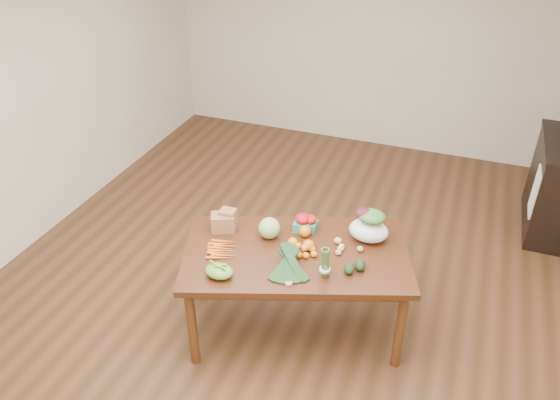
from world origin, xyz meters
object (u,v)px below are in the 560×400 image
at_px(cabbage, 269,228).
at_px(asparagus_bundle, 325,262).
at_px(cabinet, 560,187).
at_px(paper_bag, 223,221).
at_px(mandarin_cluster, 304,249).
at_px(kale_bunch, 289,266).
at_px(dining_table, 295,290).
at_px(salad_bag, 369,227).

distance_m(cabbage, asparagus_bundle, 0.60).
xyz_separation_m(cabinet, cabbage, (-2.21, -2.11, 0.36)).
xyz_separation_m(paper_bag, mandarin_cluster, (0.68, -0.07, -0.04)).
distance_m(kale_bunch, asparagus_bundle, 0.25).
bearing_deg(asparagus_bundle, paper_bag, 144.31).
bearing_deg(mandarin_cluster, cabinet, 49.26).
relative_size(cabbage, kale_bunch, 0.41).
bearing_deg(cabbage, cabinet, 43.57).
height_order(kale_bunch, asparagus_bundle, asparagus_bundle).
xyz_separation_m(dining_table, paper_bag, (-0.62, 0.07, 0.46)).
bearing_deg(dining_table, cabbage, 138.73).
bearing_deg(salad_bag, cabbage, -162.02).
bearing_deg(mandarin_cluster, asparagus_bundle, -42.86).
xyz_separation_m(asparagus_bundle, salad_bag, (0.18, 0.53, -0.01)).
height_order(dining_table, asparagus_bundle, asparagus_bundle).
bearing_deg(salad_bag, dining_table, -144.18).
xyz_separation_m(kale_bunch, salad_bag, (0.42, 0.60, 0.04)).
height_order(dining_table, kale_bunch, kale_bunch).
distance_m(cabbage, kale_bunch, 0.47).
relative_size(mandarin_cluster, kale_bunch, 0.45).
bearing_deg(kale_bunch, cabinet, 32.73).
distance_m(kale_bunch, salad_bag, 0.73).
height_order(paper_bag, mandarin_cluster, paper_bag).
distance_m(cabinet, asparagus_bundle, 2.97).
bearing_deg(cabinet, salad_bag, -128.77).
relative_size(paper_bag, cabbage, 1.44).
xyz_separation_m(dining_table, mandarin_cluster, (0.06, -0.00, 0.41)).
distance_m(paper_bag, mandarin_cluster, 0.69).
xyz_separation_m(mandarin_cluster, kale_bunch, (-0.03, -0.27, 0.04)).
xyz_separation_m(paper_bag, kale_bunch, (0.66, -0.33, -0.00)).
height_order(cabbage, mandarin_cluster, cabbage).
xyz_separation_m(cabbage, mandarin_cluster, (0.31, -0.10, -0.04)).
distance_m(cabinet, mandarin_cluster, 2.93).
height_order(dining_table, mandarin_cluster, mandarin_cluster).
bearing_deg(kale_bunch, mandarin_cluster, 65.16).
bearing_deg(asparagus_bundle, kale_bunch, 177.34).
xyz_separation_m(dining_table, asparagus_bundle, (0.27, -0.20, 0.50)).
bearing_deg(paper_bag, dining_table, -6.05).
xyz_separation_m(cabinet, mandarin_cluster, (-1.90, -2.21, 0.32)).
relative_size(cabbage, salad_bag, 0.55).
bearing_deg(salad_bag, mandarin_cluster, -140.01).
relative_size(mandarin_cluster, salad_bag, 0.61).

